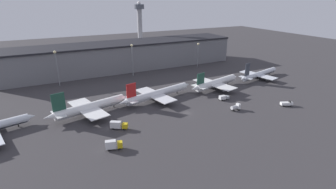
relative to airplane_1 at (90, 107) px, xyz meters
The scene contains 15 objects.
ground 48.10m from the airplane_1, 25.63° to the right, with size 600.00×600.00×0.00m, color #383538.
terminal_building 88.01m from the airplane_1, 60.48° to the left, with size 179.39×31.61×21.14m.
airplane_1 is the anchor object (origin of this frame).
airplane_2 37.78m from the airplane_1, ahead, with size 48.97×29.16×13.23m.
airplane_3 78.42m from the airplane_1, ahead, with size 42.78×30.07×12.82m.
airplane_4 119.53m from the airplane_1, ahead, with size 44.56×27.27×13.50m.
service_vehicle_0 73.36m from the airplane_1, 23.02° to the right, with size 4.96×2.23×3.37m.
service_vehicle_1 22.75m from the airplane_1, 69.96° to the right, with size 7.58×5.80×3.65m.
service_vehicle_2 36.49m from the airplane_1, 88.01° to the right, with size 6.75×3.53×3.91m.
service_vehicle_3 102.39m from the airplane_1, 20.90° to the right, with size 6.67×4.59×2.95m.
service_vehicle_4 72.40m from the airplane_1, 11.56° to the right, with size 5.87×2.48×2.71m.
lamp_post_0 56.06m from the airplane_1, 99.66° to the left, with size 1.80×1.80×23.10m.
lamp_post_1 69.16m from the airplane_1, 52.53° to the left, with size 1.80×1.80×23.22m.
lamp_post_2 111.98m from the airplane_1, 29.05° to the left, with size 1.80×1.80×19.82m.
control_tower 133.64m from the airplane_1, 57.89° to the left, with size 9.00×9.00×50.76m.
Camera 1 is at (-62.15, -102.33, 55.39)m, focal length 28.00 mm.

